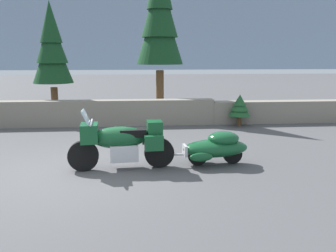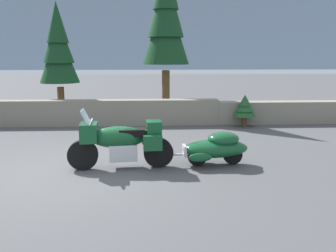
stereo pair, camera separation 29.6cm
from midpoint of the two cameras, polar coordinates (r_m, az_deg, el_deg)
name	(u,v)px [view 2 (the right image)]	position (r m, az deg, el deg)	size (l,w,h in m)	color
ground_plane	(79,170)	(8.06, -12.87, -6.88)	(80.00, 80.00, 0.00)	#4C4C4F
stone_guard_wall	(113,113)	(12.94, -8.14, 2.03)	(24.00, 0.56, 0.90)	gray
distant_ridgeline	(143,35)	(102.91, -3.87, 14.22)	(240.00, 80.00, 16.00)	#7F93AD
touring_motorcycle	(121,141)	(7.88, -6.48, -2.38)	(2.31, 0.84, 1.33)	black
car_shaped_trailer	(216,147)	(8.23, 8.61, -3.36)	(2.22, 0.83, 0.76)	black
pine_tree_tall	(166,15)	(14.89, 0.23, 17.22)	(1.89, 1.89, 6.43)	brown
pine_tree_secondary	(58,47)	(14.20, -16.46, 11.95)	(1.47, 1.47, 4.42)	brown
pine_sapling_near	(245,107)	(12.84, 12.73, 3.01)	(0.79, 0.79, 1.12)	brown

